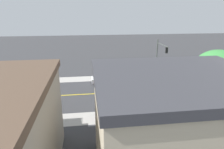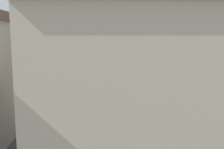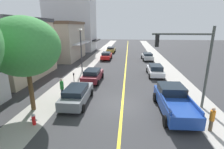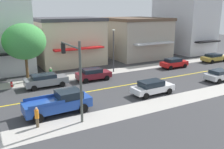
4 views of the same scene
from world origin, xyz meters
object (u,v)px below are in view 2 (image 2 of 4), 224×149
pedestrian_orange_shirt (203,78)px  traffic_light_mast (179,50)px  silver_sedan_right_curb (5,83)px  pedestrian_green_shirt (208,100)px  white_sedan_right_curb (102,82)px  maroon_sedan_left_curb (142,97)px  parking_meter (161,102)px  blue_pickup_truck (190,79)px  small_dog (195,107)px  grey_sedan_left_curb (212,96)px  street_lamp (89,66)px

pedestrian_orange_shirt → traffic_light_mast: bearing=-154.7°
silver_sedan_right_curb → pedestrian_green_shirt: (-9.62, -18.76, 0.22)m
traffic_light_mast → white_sedan_right_curb: 9.61m
maroon_sedan_left_curb → silver_sedan_right_curb: maroon_sedan_left_curb is taller
traffic_light_mast → parking_meter: bearing=-22.4°
maroon_sedan_left_curb → blue_pickup_truck: size_ratio=0.76×
small_dog → blue_pickup_truck: bearing=-66.9°
parking_meter → small_dog: (0.29, -2.75, -0.52)m
grey_sedan_left_curb → white_sedan_right_curb: size_ratio=1.04×
parking_meter → blue_pickup_truck: blue_pickup_truck is taller
traffic_light_mast → small_dog: traffic_light_mast is taller
grey_sedan_left_curb → small_dog: bearing=37.1°
blue_pickup_truck → small_dog: bearing=71.9°
street_lamp → parking_meter: bearing=-84.1°
street_lamp → small_dog: (0.86, -8.24, -3.41)m
silver_sedan_right_curb → small_dog: bearing=149.6°
pedestrian_green_shirt → white_sedan_right_curb: bearing=47.0°
maroon_sedan_left_curb → pedestrian_orange_shirt: 13.04m
traffic_light_mast → maroon_sedan_left_curb: 11.12m
grey_sedan_left_curb → blue_pickup_truck: 7.83m
maroon_sedan_left_curb → pedestrian_green_shirt: bearing=161.2°
pedestrian_green_shirt → pedestrian_orange_shirt: size_ratio=1.13×
traffic_light_mast → silver_sedan_right_curb: 19.89m
traffic_light_mast → grey_sedan_left_curb: bearing=1.7°
blue_pickup_truck → maroon_sedan_left_curb: bearing=47.3°
parking_meter → white_sedan_right_curb: 10.64m
parking_meter → pedestrian_orange_shirt: (11.39, -7.77, -0.02)m
traffic_light_mast → grey_sedan_left_curb: traffic_light_mast is taller
parking_meter → maroon_sedan_left_curb: 2.25m
parking_meter → blue_pickup_truck: size_ratio=0.23×
parking_meter → street_lamp: (-0.57, 5.49, 2.89)m
grey_sedan_left_curb → maroon_sedan_left_curb: 5.92m
street_lamp → pedestrian_orange_shirt: size_ratio=3.74×
pedestrian_green_shirt → maroon_sedan_left_curb: bearing=76.2°
parking_meter → white_sedan_right_curb: bearing=24.6°
traffic_light_mast → grey_sedan_left_curb: (-9.05, -0.26, -3.39)m
white_sedan_right_curb → pedestrian_green_shirt: 12.56m
grey_sedan_left_curb → small_dog: 2.54m
parking_meter → traffic_light_mast: bearing=-22.4°
parking_meter → traffic_light_mast: (10.86, -4.47, 3.32)m
traffic_light_mast → white_sedan_right_curb: traffic_light_mast is taller
maroon_sedan_left_curb → blue_pickup_truck: blue_pickup_truck is taller
traffic_light_mast → small_dog: (-10.57, 1.72, -3.84)m
street_lamp → pedestrian_green_shirt: bearing=-85.9°
parking_meter → silver_sedan_right_curb: size_ratio=0.30×
silver_sedan_right_curb → maroon_sedan_left_curb: bearing=148.1°
pedestrian_orange_shirt → maroon_sedan_left_curb: bearing=-117.1°
parking_meter → maroon_sedan_left_curb: bearing=31.7°
silver_sedan_right_curb → pedestrian_green_shirt: bearing=150.2°
blue_pickup_truck → pedestrian_orange_shirt: size_ratio=3.57×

